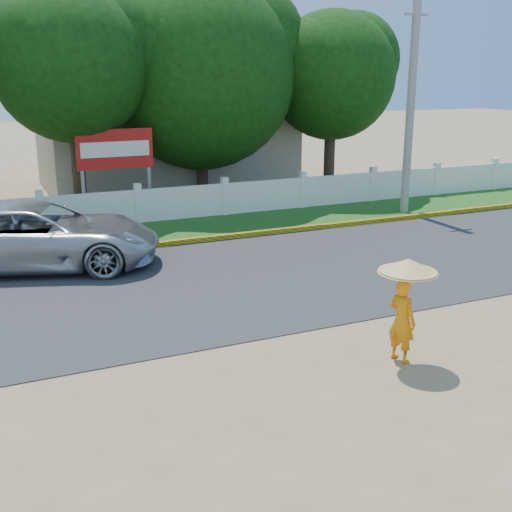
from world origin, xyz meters
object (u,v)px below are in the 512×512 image
(utility_pole, at_px, (411,105))
(monk_with_parasol, at_px, (405,295))
(billboard, at_px, (115,154))
(vehicle, at_px, (40,236))

(utility_pole, distance_m, monk_with_parasol, 12.51)
(utility_pole, xyz_separation_m, billboard, (-9.26, 3.27, -1.51))
(vehicle, xyz_separation_m, monk_with_parasol, (4.88, -8.16, 0.36))
(vehicle, relative_size, monk_with_parasol, 3.24)
(vehicle, bearing_deg, billboard, -13.94)
(billboard, bearing_deg, vehicle, -121.75)
(utility_pole, height_order, billboard, utility_pole)
(utility_pole, bearing_deg, billboard, 160.57)
(monk_with_parasol, distance_m, billboard, 13.21)
(utility_pole, distance_m, billboard, 9.93)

